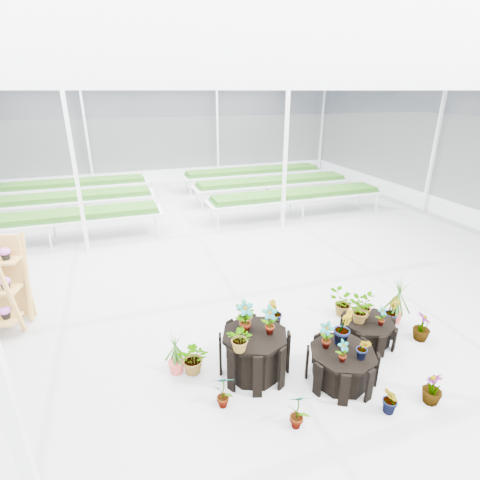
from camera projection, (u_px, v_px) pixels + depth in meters
name	position (u px, v px, depth m)	size (l,w,h in m)	color
ground_plane	(232.00, 303.00, 7.93)	(24.00, 24.00, 0.00)	gray
greenhouse_shell	(231.00, 201.00, 7.10)	(18.00, 24.00, 4.50)	white
steel_frame	(231.00, 201.00, 7.10)	(18.00, 24.00, 4.50)	silver
nursery_benches	(175.00, 198.00, 14.11)	(16.00, 7.00, 0.84)	silver
plinth_tall	(254.00, 353.00, 5.87)	(1.07, 1.07, 0.73)	black
plinth_mid	(341.00, 366.00, 5.73)	(1.03, 1.03, 0.55)	black
plinth_low	(367.00, 331.00, 6.67)	(0.93, 0.93, 0.42)	black
nursery_plants	(313.00, 328.00, 6.27)	(4.73, 2.83, 1.27)	#265416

